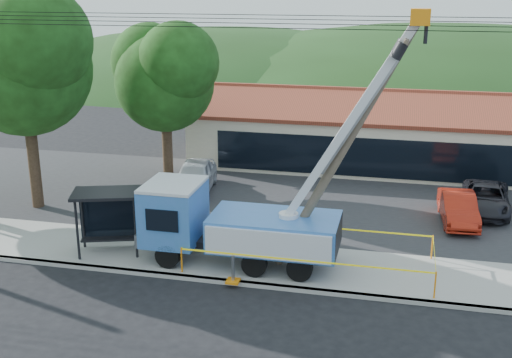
{
  "coord_description": "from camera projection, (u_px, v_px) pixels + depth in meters",
  "views": [
    {
      "loc": [
        5.3,
        -18.81,
        10.85
      ],
      "look_at": [
        -0.2,
        5.0,
        3.25
      ],
      "focal_mm": 45.0,
      "sensor_mm": 36.0,
      "label": 1
    }
  ],
  "objects": [
    {
      "name": "tree_lot",
      "position": [
        164.0,
        72.0,
        33.61
      ],
      "size": [
        6.3,
        5.6,
        8.94
      ],
      "color": "#332316",
      "rests_on": "ground"
    },
    {
      "name": "car_red",
      "position": [
        457.0,
        224.0,
        29.77
      ],
      "size": [
        1.76,
        4.3,
        1.39
      ],
      "primitive_type": "imported",
      "rotation": [
        0.0,
        0.0,
        0.07
      ],
      "color": "#A72110",
      "rests_on": "ground"
    },
    {
      "name": "leaning_pole",
      "position": [
        351.0,
        137.0,
        23.24
      ],
      "size": [
        5.08,
        1.99,
        9.69
      ],
      "color": "brown",
      "rests_on": "ground"
    },
    {
      "name": "utility_truck",
      "position": [
        234.0,
        222.0,
        25.0
      ],
      "size": [
        10.49,
        4.14,
        9.79
      ],
      "color": "black",
      "rests_on": "ground"
    },
    {
      "name": "sidewalk",
      "position": [
        255.0,
        262.0,
        25.56
      ],
      "size": [
        60.0,
        4.0,
        0.15
      ],
      "primitive_type": "cube",
      "color": "#A5A59B",
      "rests_on": "ground"
    },
    {
      "name": "curb",
      "position": [
        244.0,
        283.0,
        23.79
      ],
      "size": [
        60.0,
        0.25,
        0.15
      ],
      "primitive_type": "cube",
      "color": "#A5A59B",
      "rests_on": "ground"
    },
    {
      "name": "car_silver",
      "position": [
        195.0,
        193.0,
        34.15
      ],
      "size": [
        2.61,
        5.05,
        1.64
      ],
      "primitive_type": "imported",
      "rotation": [
        0.0,
        0.0,
        0.15
      ],
      "color": "silver",
      "rests_on": "ground"
    },
    {
      "name": "tree_west_near",
      "position": [
        22.0,
        55.0,
        29.65
      ],
      "size": [
        7.56,
        6.72,
        10.8
      ],
      "color": "#332316",
      "rests_on": "ground"
    },
    {
      "name": "ground",
      "position": [
        229.0,
        313.0,
        21.86
      ],
      "size": [
        120.0,
        120.0,
        0.0
      ],
      "primitive_type": "plane",
      "color": "black",
      "rests_on": "ground"
    },
    {
      "name": "caution_tape",
      "position": [
        310.0,
        248.0,
        24.93
      ],
      "size": [
        9.4,
        3.48,
        1.01
      ],
      "color": "orange",
      "rests_on": "ground"
    },
    {
      "name": "hill_west",
      "position": [
        230.0,
        75.0,
        76.25
      ],
      "size": [
        78.4,
        56.0,
        28.0
      ],
      "primitive_type": "ellipsoid",
      "color": "#1C3814",
      "rests_on": "ground"
    },
    {
      "name": "car_dark",
      "position": [
        484.0,
        213.0,
        31.22
      ],
      "size": [
        2.6,
        4.96,
        1.33
      ],
      "primitive_type": "imported",
      "rotation": [
        0.0,
        0.0,
        -0.08
      ],
      "color": "black",
      "rests_on": "ground"
    },
    {
      "name": "strip_mall",
      "position": [
        378.0,
        134.0,
        39.03
      ],
      "size": [
        22.5,
        8.53,
        4.67
      ],
      "color": "beige",
      "rests_on": "ground"
    },
    {
      "name": "bus_shelter",
      "position": [
        108.0,
        207.0,
        25.97
      ],
      "size": [
        3.08,
        2.41,
        2.61
      ],
      "rotation": [
        0.0,
        0.0,
        0.31
      ],
      "color": "black",
      "rests_on": "ground"
    },
    {
      "name": "parking_lot",
      "position": [
        290.0,
        199.0,
        33.01
      ],
      "size": [
        60.0,
        12.0,
        0.1
      ],
      "primitive_type": "cube",
      "color": "#28282B",
      "rests_on": "ground"
    },
    {
      "name": "hill_center",
      "position": [
        447.0,
        83.0,
        70.88
      ],
      "size": [
        89.6,
        64.0,
        32.0
      ],
      "primitive_type": "ellipsoid",
      "color": "#1C3814",
      "rests_on": "ground"
    }
  ]
}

